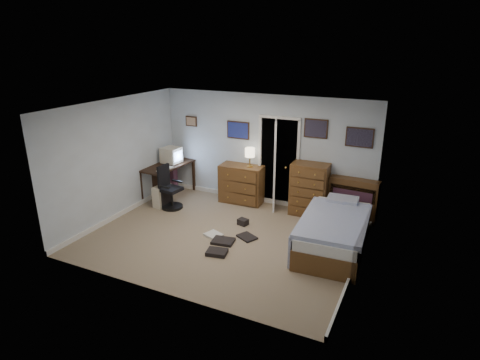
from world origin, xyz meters
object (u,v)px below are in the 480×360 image
(tall_dresser, at_px, (309,189))
(office_chair, at_px, (170,192))
(bed, at_px, (333,232))
(computer_desk, at_px, (165,171))
(low_dresser, at_px, (242,184))

(tall_dresser, bearing_deg, office_chair, -162.87)
(tall_dresser, relative_size, bed, 0.53)
(office_chair, height_order, tall_dresser, tall_dresser)
(computer_desk, height_order, bed, computer_desk)
(bed, bearing_deg, office_chair, 172.38)
(computer_desk, bearing_deg, low_dresser, 17.38)
(bed, bearing_deg, computer_desk, 165.39)
(office_chair, bearing_deg, tall_dresser, 23.81)
(computer_desk, bearing_deg, bed, -7.57)
(low_dresser, distance_m, tall_dresser, 1.62)
(computer_desk, distance_m, tall_dresser, 3.47)
(office_chair, bearing_deg, low_dresser, 42.79)
(tall_dresser, bearing_deg, computer_desk, -174.66)
(low_dresser, relative_size, tall_dresser, 0.87)
(low_dresser, xyz_separation_m, tall_dresser, (1.61, -0.02, 0.13))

